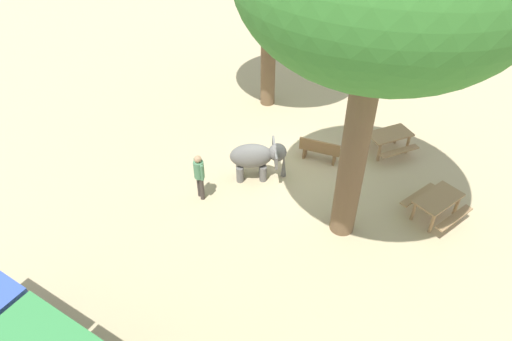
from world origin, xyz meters
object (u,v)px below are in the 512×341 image
Objects in this scene: elephant at (257,157)px; picnic_table_near at (437,202)px; wooden_bench at (320,149)px; person_handler at (199,174)px; picnic_table_far at (389,138)px.

elephant is 5.61m from picnic_table_near.
wooden_bench is at bearing 18.82° from elephant.
elephant reaches higher than wooden_bench.
elephant reaches higher than picnic_table_near.
person_handler is 4.36m from wooden_bench.
picnic_table_far is (-4.18, -5.39, -0.36)m from person_handler.
elephant is 0.92× the size of picnic_table_near.
person_handler is 7.10m from picnic_table_near.
elephant is 2.35m from wooden_bench.
elephant is 2.03m from person_handler.
person_handler is 0.78× the size of picnic_table_far.
picnic_table_near is (-5.48, -1.16, -0.24)m from elephant.
elephant is 4.84m from picnic_table_far.
elephant is at bearing -2.65° from person_handler.
picnic_table_far is (2.28, -2.46, 0.00)m from picnic_table_near.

